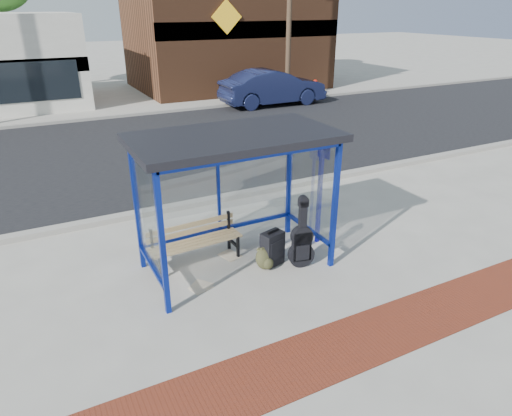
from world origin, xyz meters
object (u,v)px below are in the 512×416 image
suitcase (272,248)px  backpack (265,259)px  parked_car (273,87)px  bench (195,240)px  fire_hydrant (315,87)px  guitar_bag (302,243)px

suitcase → backpack: suitcase is taller
suitcase → backpack: size_ratio=1.70×
suitcase → parked_car: 14.52m
bench → fire_hydrant: size_ratio=2.12×
suitcase → fire_hydrant: (10.29, 13.96, 0.11)m
guitar_bag → backpack: bearing=172.7°
bench → suitcase: 1.40m
parked_car → fire_hydrant: 3.50m
guitar_bag → fire_hydrant: bearing=67.2°
bench → guitar_bag: size_ratio=1.33×
suitcase → bench: bearing=133.8°
bench → fire_hydrant: fire_hydrant is taller
guitar_bag → fire_hydrant: 17.34m
guitar_bag → bench: bearing=160.2°
suitcase → backpack: (-0.19, -0.08, -0.13)m
fire_hydrant → parked_car: bearing=-158.4°
bench → fire_hydrant: bearing=45.9°
guitar_bag → backpack: guitar_bag is taller
suitcase → backpack: 0.24m
guitar_bag → suitcase: (-0.42, 0.29, -0.15)m
guitar_bag → suitcase: guitar_bag is taller
parked_car → fire_hydrant: parked_car is taller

